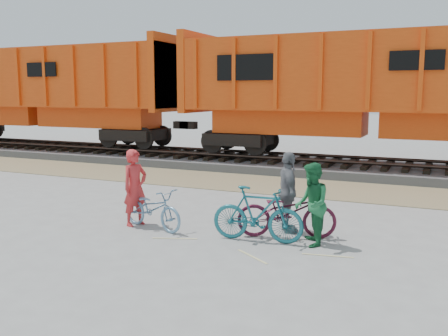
{
  "coord_description": "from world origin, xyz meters",
  "views": [
    {
      "loc": [
        3.82,
        -9.1,
        2.86
      ],
      "look_at": [
        -0.97,
        1.5,
        1.1
      ],
      "focal_mm": 40.0,
      "sensor_mm": 36.0,
      "label": 1
    }
  ],
  "objects_px": {
    "bicycle_teal": "(258,214)",
    "person_solo": "(135,188)",
    "bicycle_blue": "(153,208)",
    "bicycle_maroon": "(287,212)",
    "hopper_car_left": "(45,90)",
    "person_man": "(311,204)",
    "hopper_car_center": "(375,88)",
    "person_woman": "(288,192)"
  },
  "relations": [
    {
      "from": "bicycle_teal",
      "to": "person_solo",
      "type": "distance_m",
      "value": 2.86
    },
    {
      "from": "bicycle_blue",
      "to": "bicycle_teal",
      "type": "height_order",
      "value": "bicycle_teal"
    },
    {
      "from": "bicycle_maroon",
      "to": "person_solo",
      "type": "height_order",
      "value": "person_solo"
    },
    {
      "from": "hopper_car_left",
      "to": "person_man",
      "type": "xyz_separation_m",
      "value": [
        15.16,
        -9.09,
        -2.22
      ]
    },
    {
      "from": "bicycle_blue",
      "to": "hopper_car_center",
      "type": "bearing_deg",
      "value": -3.65
    },
    {
      "from": "hopper_car_left",
      "to": "bicycle_teal",
      "type": "xyz_separation_m",
      "value": [
        14.16,
        -9.29,
        -2.46
      ]
    },
    {
      "from": "hopper_car_left",
      "to": "bicycle_blue",
      "type": "distance_m",
      "value": 15.28
    },
    {
      "from": "hopper_car_left",
      "to": "bicycle_blue",
      "type": "relative_size",
      "value": 8.43
    },
    {
      "from": "bicycle_maroon",
      "to": "person_woman",
      "type": "relative_size",
      "value": 1.17
    },
    {
      "from": "hopper_car_left",
      "to": "person_man",
      "type": "height_order",
      "value": "hopper_car_left"
    },
    {
      "from": "hopper_car_center",
      "to": "bicycle_teal",
      "type": "distance_m",
      "value": 9.65
    },
    {
      "from": "person_solo",
      "to": "person_man",
      "type": "height_order",
      "value": "person_solo"
    },
    {
      "from": "bicycle_teal",
      "to": "person_woman",
      "type": "relative_size",
      "value": 1.08
    },
    {
      "from": "hopper_car_center",
      "to": "person_man",
      "type": "distance_m",
      "value": 9.36
    },
    {
      "from": "bicycle_teal",
      "to": "person_woman",
      "type": "height_order",
      "value": "person_woman"
    },
    {
      "from": "bicycle_maroon",
      "to": "person_man",
      "type": "bearing_deg",
      "value": -136.02
    },
    {
      "from": "bicycle_maroon",
      "to": "person_solo",
      "type": "distance_m",
      "value": 3.32
    },
    {
      "from": "hopper_car_center",
      "to": "bicycle_blue",
      "type": "xyz_separation_m",
      "value": [
        -3.18,
        -9.34,
        -2.57
      ]
    },
    {
      "from": "hopper_car_left",
      "to": "person_woman",
      "type": "height_order",
      "value": "hopper_car_left"
    },
    {
      "from": "hopper_car_center",
      "to": "person_solo",
      "type": "height_order",
      "value": "hopper_car_center"
    },
    {
      "from": "bicycle_blue",
      "to": "bicycle_teal",
      "type": "relative_size",
      "value": 0.92
    },
    {
      "from": "person_solo",
      "to": "bicycle_teal",
      "type": "bearing_deg",
      "value": -72.7
    },
    {
      "from": "bicycle_maroon",
      "to": "person_woman",
      "type": "xyz_separation_m",
      "value": [
        -0.1,
        0.4,
        0.32
      ]
    },
    {
      "from": "bicycle_teal",
      "to": "person_woman",
      "type": "xyz_separation_m",
      "value": [
        0.33,
        0.89,
        0.3
      ]
    },
    {
      "from": "person_man",
      "to": "bicycle_maroon",
      "type": "bearing_deg",
      "value": -137.39
    },
    {
      "from": "bicycle_maroon",
      "to": "hopper_car_center",
      "type": "bearing_deg",
      "value": -21.46
    },
    {
      "from": "bicycle_blue",
      "to": "bicycle_teal",
      "type": "xyz_separation_m",
      "value": [
        2.35,
        0.05,
        0.1
      ]
    },
    {
      "from": "hopper_car_left",
      "to": "person_woman",
      "type": "xyz_separation_m",
      "value": [
        14.49,
        -8.4,
        -2.17
      ]
    },
    {
      "from": "person_man",
      "to": "person_woman",
      "type": "xyz_separation_m",
      "value": [
        -0.67,
        0.69,
        0.05
      ]
    },
    {
      "from": "hopper_car_left",
      "to": "bicycle_maroon",
      "type": "relative_size",
      "value": 7.14
    },
    {
      "from": "hopper_car_left",
      "to": "bicycle_blue",
      "type": "bearing_deg",
      "value": -38.32
    },
    {
      "from": "bicycle_teal",
      "to": "person_woman",
      "type": "distance_m",
      "value": 1.0
    },
    {
      "from": "hopper_car_left",
      "to": "person_solo",
      "type": "distance_m",
      "value": 14.77
    },
    {
      "from": "hopper_car_left",
      "to": "person_solo",
      "type": "xyz_separation_m",
      "value": [
        11.32,
        -9.24,
        -2.18
      ]
    },
    {
      "from": "bicycle_maroon",
      "to": "person_woman",
      "type": "height_order",
      "value": "person_woman"
    },
    {
      "from": "bicycle_maroon",
      "to": "bicycle_blue",
      "type": "bearing_deg",
      "value": 82.22
    },
    {
      "from": "bicycle_blue",
      "to": "bicycle_maroon",
      "type": "distance_m",
      "value": 2.83
    },
    {
      "from": "bicycle_blue",
      "to": "person_woman",
      "type": "relative_size",
      "value": 0.99
    },
    {
      "from": "hopper_car_left",
      "to": "hopper_car_center",
      "type": "height_order",
      "value": "same"
    },
    {
      "from": "person_man",
      "to": "hopper_car_center",
      "type": "bearing_deg",
      "value": 160.84
    },
    {
      "from": "person_man",
      "to": "hopper_car_left",
      "type": "bearing_deg",
      "value": -141.13
    },
    {
      "from": "person_solo",
      "to": "person_man",
      "type": "xyz_separation_m",
      "value": [
        3.85,
        0.15,
        -0.04
      ]
    }
  ]
}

